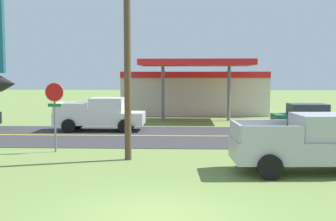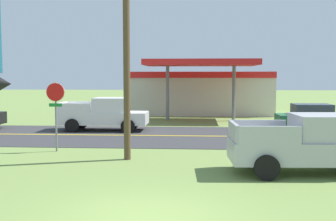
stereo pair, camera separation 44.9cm
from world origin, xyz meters
TOP-DOWN VIEW (x-y plane):
  - ground_plane at (0.00, 0.00)m, footprint 180.00×180.00m
  - road_asphalt at (0.00, 13.00)m, footprint 140.00×8.00m
  - road_centre_line at (0.00, 13.00)m, footprint 126.00×0.20m
  - stop_sign at (-4.81, 8.12)m, footprint 0.80×0.08m
  - utility_pole at (-1.49, 6.62)m, footprint 1.67×0.26m
  - gas_station at (1.50, 26.64)m, footprint 12.00×11.50m
  - pickup_silver_parked_on_lawn at (4.97, 4.78)m, footprint 5.29×2.44m
  - pickup_white_on_road at (-4.24, 15.00)m, footprint 5.20×2.24m
  - car_green_near_lane at (7.91, 15.00)m, footprint 4.20×2.00m

SIDE VIEW (x-z plane):
  - ground_plane at x=0.00m, z-range 0.00..0.00m
  - road_asphalt at x=0.00m, z-range 0.00..0.02m
  - road_centre_line at x=0.00m, z-range 0.02..0.03m
  - car_green_near_lane at x=7.91m, z-range 0.01..1.65m
  - pickup_silver_parked_on_lawn at x=4.97m, z-range -0.02..1.94m
  - pickup_white_on_road at x=-4.24m, z-range -0.02..1.94m
  - gas_station at x=1.50m, z-range -0.26..4.14m
  - stop_sign at x=-4.81m, z-range 0.55..3.50m
  - utility_pole at x=-1.49m, z-range 0.27..9.02m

